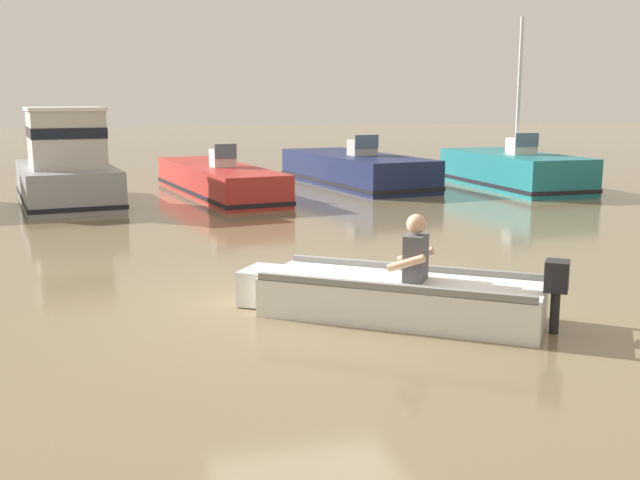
% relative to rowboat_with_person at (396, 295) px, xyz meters
% --- Properties ---
extents(ground_plane, '(120.00, 120.00, 0.00)m').
position_rel_rowboat_with_person_xyz_m(ground_plane, '(-0.73, 0.82, -0.25)').
color(ground_plane, '#7A6B4C').
extents(rowboat_with_person, '(3.31, 2.75, 1.19)m').
position_rel_rowboat_with_person_xyz_m(rowboat_with_person, '(0.00, 0.00, 0.00)').
color(rowboat_with_person, white).
rests_on(rowboat_with_person, ground).
extents(moored_boat_grey, '(2.71, 4.97, 2.25)m').
position_rel_rowboat_with_person_xyz_m(moored_boat_grey, '(-4.00, 10.83, 0.57)').
color(moored_boat_grey, gray).
rests_on(moored_boat_grey, ground).
extents(moored_boat_red, '(2.61, 6.74, 1.34)m').
position_rel_rowboat_with_person_xyz_m(moored_boat_red, '(-0.37, 11.59, 0.11)').
color(moored_boat_red, '#B72D28').
rests_on(moored_boat_red, ground).
extents(moored_boat_navy, '(2.99, 6.42, 1.46)m').
position_rel_rowboat_with_person_xyz_m(moored_boat_navy, '(3.74, 12.81, 0.17)').
color(moored_boat_navy, '#19234C').
rests_on(moored_boat_navy, ground).
extents(moored_boat_teal, '(2.08, 5.21, 4.58)m').
position_rel_rowboat_with_person_xyz_m(moored_boat_teal, '(7.71, 10.89, 0.22)').
color(moored_boat_teal, '#1E727A').
rests_on(moored_boat_teal, ground).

